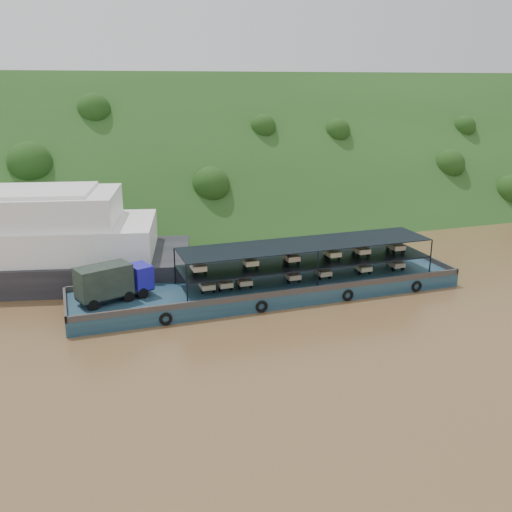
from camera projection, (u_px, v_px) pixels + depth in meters
name	position (u px, v px, depth m)	size (l,w,h in m)	color
ground	(288.00, 297.00, 50.75)	(160.00, 160.00, 0.00)	brown
hillside	(196.00, 213.00, 83.30)	(140.00, 28.00, 28.00)	#1D3B15
cargo_barge	(261.00, 285.00, 50.65)	(35.00, 7.18, 4.54)	#132C43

